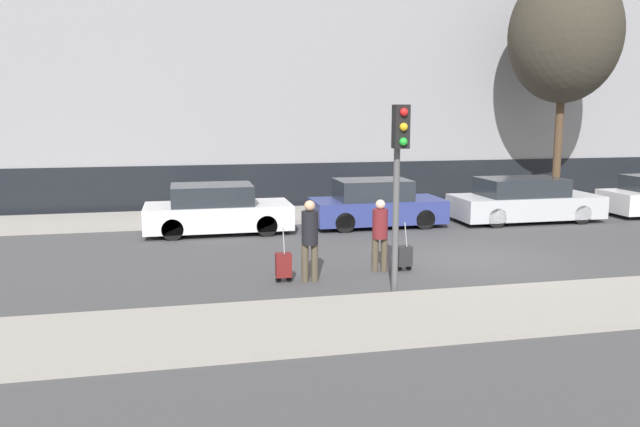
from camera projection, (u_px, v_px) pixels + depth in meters
ground_plane at (475, 260)px, 14.90m from camera, size 80.00×80.00×0.00m
sidewalk_near at (569, 304)px, 11.28m from camera, size 28.00×2.50×0.12m
sidewalk_far at (383, 211)px, 21.63m from camera, size 28.00×3.00×0.12m
building_facade at (358, 43)px, 24.03m from camera, size 28.00×2.68×12.21m
parked_car_0 at (217, 210)px, 18.10m from camera, size 4.19×1.88×1.41m
parked_car_1 at (376, 205)px, 19.11m from camera, size 4.00×1.78×1.45m
parked_car_2 at (524, 201)px, 19.95m from camera, size 4.70×1.87×1.40m
pedestrian_left at (310, 236)px, 12.85m from camera, size 0.35×0.34×1.71m
trolley_left at (283, 265)px, 12.89m from camera, size 0.34×0.29×1.16m
pedestrian_right at (380, 231)px, 13.69m from camera, size 0.35×0.34×1.61m
trolley_right at (404, 256)px, 13.81m from camera, size 0.34×0.29×1.10m
traffic_light at (399, 161)px, 11.60m from camera, size 0.28×0.47×3.63m
bare_tree_near_crossing at (565, 35)px, 21.48m from camera, size 3.81×3.81×8.31m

